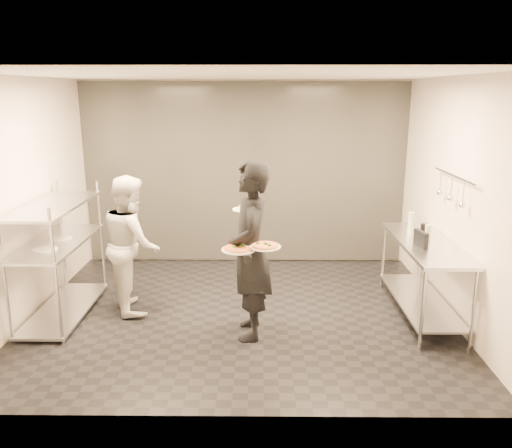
{
  "coord_description": "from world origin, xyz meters",
  "views": [
    {
      "loc": [
        0.25,
        -5.61,
        2.62
      ],
      "look_at": [
        0.19,
        0.12,
        1.1
      ],
      "focal_mm": 35.0,
      "sensor_mm": 36.0,
      "label": 1
    }
  ],
  "objects_px": {
    "pass_rack": "(59,253)",
    "pizza_plate_near": "(239,249)",
    "bottle_clear": "(428,235)",
    "waiter": "(250,251)",
    "prep_counter": "(423,266)",
    "bottle_dark": "(423,233)",
    "chef": "(132,244)",
    "pizza_plate_far": "(265,246)",
    "pos_monitor": "(421,239)",
    "bottle_green": "(411,223)",
    "salad_plate": "(244,208)"
  },
  "relations": [
    {
      "from": "pass_rack",
      "to": "pizza_plate_near",
      "type": "xyz_separation_m",
      "value": [
        2.17,
        -0.71,
        0.29
      ]
    },
    {
      "from": "bottle_clear",
      "to": "pass_rack",
      "type": "bearing_deg",
      "value": 178.85
    },
    {
      "from": "waiter",
      "to": "prep_counter",
      "type": "bearing_deg",
      "value": 101.5
    },
    {
      "from": "pass_rack",
      "to": "bottle_dark",
      "type": "bearing_deg",
      "value": 0.03
    },
    {
      "from": "chef",
      "to": "bottle_clear",
      "type": "bearing_deg",
      "value": -116.05
    },
    {
      "from": "chef",
      "to": "bottle_clear",
      "type": "relative_size",
      "value": 7.31
    },
    {
      "from": "waiter",
      "to": "pizza_plate_far",
      "type": "xyz_separation_m",
      "value": [
        0.16,
        -0.18,
        0.12
      ]
    },
    {
      "from": "prep_counter",
      "to": "pos_monitor",
      "type": "bearing_deg",
      "value": -122.65
    },
    {
      "from": "pizza_plate_far",
      "to": "bottle_dark",
      "type": "bearing_deg",
      "value": 21.07
    },
    {
      "from": "pizza_plate_far",
      "to": "pos_monitor",
      "type": "distance_m",
      "value": 1.84
    },
    {
      "from": "pass_rack",
      "to": "chef",
      "type": "distance_m",
      "value": 0.85
    },
    {
      "from": "chef",
      "to": "pizza_plate_far",
      "type": "bearing_deg",
      "value": -140.33
    },
    {
      "from": "prep_counter",
      "to": "bottle_green",
      "type": "relative_size",
      "value": 6.53
    },
    {
      "from": "salad_plate",
      "to": "bottle_green",
      "type": "bearing_deg",
      "value": 15.43
    },
    {
      "from": "pizza_plate_near",
      "to": "bottle_clear",
      "type": "height_order",
      "value": "bottle_clear"
    },
    {
      "from": "bottle_dark",
      "to": "chef",
      "type": "bearing_deg",
      "value": 177.27
    },
    {
      "from": "salad_plate",
      "to": "pos_monitor",
      "type": "distance_m",
      "value": 2.03
    },
    {
      "from": "bottle_green",
      "to": "bottle_dark",
      "type": "relative_size",
      "value": 1.26
    },
    {
      "from": "pass_rack",
      "to": "pizza_plate_near",
      "type": "height_order",
      "value": "pass_rack"
    },
    {
      "from": "prep_counter",
      "to": "bottle_clear",
      "type": "bearing_deg",
      "value": -98.27
    },
    {
      "from": "bottle_clear",
      "to": "chef",
      "type": "bearing_deg",
      "value": 175.83
    },
    {
      "from": "waiter",
      "to": "pizza_plate_far",
      "type": "relative_size",
      "value": 6.06
    },
    {
      "from": "prep_counter",
      "to": "bottle_clear",
      "type": "distance_m",
      "value": 0.42
    },
    {
      "from": "pass_rack",
      "to": "chef",
      "type": "height_order",
      "value": "chef"
    },
    {
      "from": "chef",
      "to": "bottle_clear",
      "type": "xyz_separation_m",
      "value": [
        3.49,
        -0.25,
        0.2
      ]
    },
    {
      "from": "bottle_green",
      "to": "bottle_clear",
      "type": "relative_size",
      "value": 1.2
    },
    {
      "from": "pass_rack",
      "to": "pizza_plate_far",
      "type": "bearing_deg",
      "value": -16.15
    },
    {
      "from": "chef",
      "to": "pos_monitor",
      "type": "relative_size",
      "value": 6.56
    },
    {
      "from": "waiter",
      "to": "chef",
      "type": "height_order",
      "value": "waiter"
    },
    {
      "from": "waiter",
      "to": "bottle_green",
      "type": "relative_size",
      "value": 7.03
    },
    {
      "from": "waiter",
      "to": "pos_monitor",
      "type": "bearing_deg",
      "value": 97.06
    },
    {
      "from": "prep_counter",
      "to": "chef",
      "type": "height_order",
      "value": "chef"
    },
    {
      "from": "waiter",
      "to": "pos_monitor",
      "type": "relative_size",
      "value": 7.61
    },
    {
      "from": "pass_rack",
      "to": "bottle_green",
      "type": "distance_m",
      "value": 4.27
    },
    {
      "from": "pass_rack",
      "to": "pizza_plate_near",
      "type": "bearing_deg",
      "value": -18.01
    },
    {
      "from": "pizza_plate_far",
      "to": "pos_monitor",
      "type": "bearing_deg",
      "value": 16.52
    },
    {
      "from": "pizza_plate_far",
      "to": "pos_monitor",
      "type": "height_order",
      "value": "pizza_plate_far"
    },
    {
      "from": "pizza_plate_near",
      "to": "salad_plate",
      "type": "xyz_separation_m",
      "value": [
        0.05,
        0.47,
        0.32
      ]
    },
    {
      "from": "pizza_plate_far",
      "to": "bottle_green",
      "type": "height_order",
      "value": "bottle_green"
    },
    {
      "from": "chef",
      "to": "salad_plate",
      "type": "relative_size",
      "value": 6.28
    },
    {
      "from": "bottle_clear",
      "to": "pizza_plate_near",
      "type": "bearing_deg",
      "value": -163.92
    },
    {
      "from": "pizza_plate_near",
      "to": "bottle_dark",
      "type": "distance_m",
      "value": 2.23
    },
    {
      "from": "prep_counter",
      "to": "bottle_dark",
      "type": "height_order",
      "value": "bottle_dark"
    },
    {
      "from": "salad_plate",
      "to": "bottle_clear",
      "type": "bearing_deg",
      "value": 3.95
    },
    {
      "from": "bottle_green",
      "to": "bottle_dark",
      "type": "bearing_deg",
      "value": -82.12
    },
    {
      "from": "bottle_clear",
      "to": "bottle_dark",
      "type": "bearing_deg",
      "value": 107.08
    },
    {
      "from": "salad_plate",
      "to": "pizza_plate_near",
      "type": "bearing_deg",
      "value": -95.72
    },
    {
      "from": "chef",
      "to": "salad_plate",
      "type": "height_order",
      "value": "chef"
    },
    {
      "from": "prep_counter",
      "to": "bottle_green",
      "type": "xyz_separation_m",
      "value": [
        -0.09,
        0.32,
        0.43
      ]
    },
    {
      "from": "bottle_green",
      "to": "bottle_clear",
      "type": "bearing_deg",
      "value": -80.09
    }
  ]
}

